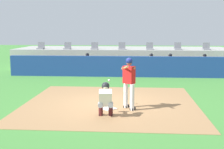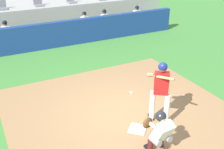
{
  "view_description": "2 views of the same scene",
  "coord_description": "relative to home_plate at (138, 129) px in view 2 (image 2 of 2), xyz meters",
  "views": [
    {
      "loc": [
        0.91,
        -11.11,
        2.79
      ],
      "look_at": [
        0.0,
        0.7,
        1.0
      ],
      "focal_mm": 48.86,
      "sensor_mm": 36.0,
      "label": 1
    },
    {
      "loc": [
        -3.39,
        -5.92,
        4.56
      ],
      "look_at": [
        0.0,
        0.7,
        1.0
      ],
      "focal_mm": 44.77,
      "sensor_mm": 36.0,
      "label": 2
    }
  ],
  "objects": [
    {
      "name": "dugout_bench",
      "position": [
        0.0,
        8.3,
        0.2
      ],
      "size": [
        11.8,
        0.44,
        0.45
      ],
      "primitive_type": "cube",
      "color": "olive",
      "rests_on": "ground"
    },
    {
      "name": "dugout_wall",
      "position": [
        0.0,
        7.3,
        0.58
      ],
      "size": [
        13.0,
        0.3,
        1.2
      ],
      "primitive_type": "cube",
      "color": "navy",
      "rests_on": "ground"
    },
    {
      "name": "stands_platform",
      "position": [
        0.0,
        11.7,
        0.68
      ],
      "size": [
        15.0,
        4.4,
        1.4
      ],
      "primitive_type": "cube",
      "color": "#9E9E99",
      "rests_on": "ground"
    },
    {
      "name": "dugout_player_2",
      "position": [
        3.01,
        8.14,
        0.65
      ],
      "size": [
        0.49,
        0.7,
        1.3
      ],
      "color": "#939399",
      "rests_on": "ground"
    },
    {
      "name": "dirt_infield",
      "position": [
        0.0,
        0.8,
        -0.02
      ],
      "size": [
        6.4,
        6.4,
        0.01
      ],
      "primitive_type": "cube",
      "color": "#9E754C",
      "rests_on": "ground"
    },
    {
      "name": "catcher_crouched",
      "position": [
        -0.02,
        -0.94,
        0.59
      ],
      "size": [
        0.51,
        1.68,
        1.13
      ],
      "color": "gray",
      "rests_on": "ground"
    },
    {
      "name": "stadium_seat_3",
      "position": [
        0.0,
        10.18,
        1.51
      ],
      "size": [
        0.46,
        0.46,
        0.48
      ],
      "color": "slate",
      "rests_on": "stands_platform"
    },
    {
      "name": "dugout_player_1",
      "position": [
        1.87,
        8.14,
        0.65
      ],
      "size": [
        0.49,
        0.7,
        1.3
      ],
      "color": "#939399",
      "rests_on": "ground"
    },
    {
      "name": "ground_plane",
      "position": [
        0.0,
        0.8,
        -0.02
      ],
      "size": [
        80.0,
        80.0,
        0.0
      ],
      "primitive_type": "plane",
      "color": "#428438"
    },
    {
      "name": "dugout_player_3",
      "position": [
        5.06,
        8.14,
        0.65
      ],
      "size": [
        0.49,
        0.7,
        1.3
      ],
      "color": "#939399",
      "rests_on": "ground"
    },
    {
      "name": "batter_at_plate",
      "position": [
        0.69,
        0.04,
        1.01
      ],
      "size": [
        0.53,
        0.91,
        1.8
      ],
      "color": "silver",
      "rests_on": "ground"
    },
    {
      "name": "stadium_seat_4",
      "position": [
        1.86,
        10.18,
        1.51
      ],
      "size": [
        0.46,
        0.46,
        0.48
      ],
      "color": "slate",
      "rests_on": "stands_platform"
    },
    {
      "name": "dugout_player_0",
      "position": [
        -2.05,
        8.14,
        0.65
      ],
      "size": [
        0.49,
        0.7,
        1.3
      ],
      "color": "#939399",
      "rests_on": "ground"
    },
    {
      "name": "home_plate",
      "position": [
        0.0,
        0.0,
        0.0
      ],
      "size": [
        0.62,
        0.62,
        0.02
      ],
      "primitive_type": "cube",
      "rotation": [
        0.0,
        0.0,
        0.79
      ],
      "color": "white",
      "rests_on": "dirt_infield"
    },
    {
      "name": "stadium_seat_2",
      "position": [
        -1.86,
        10.18,
        1.51
      ],
      "size": [
        0.46,
        0.46,
        0.48
      ],
      "color": "slate",
      "rests_on": "stands_platform"
    }
  ]
}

